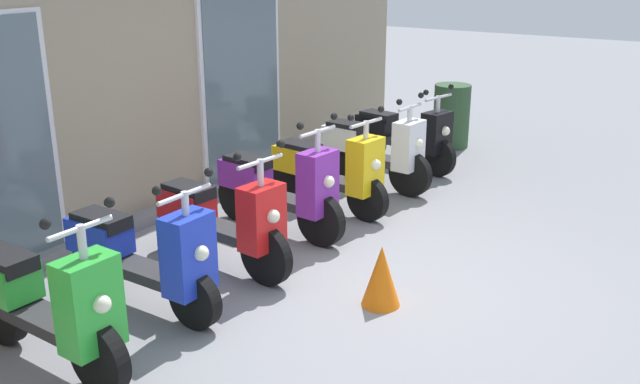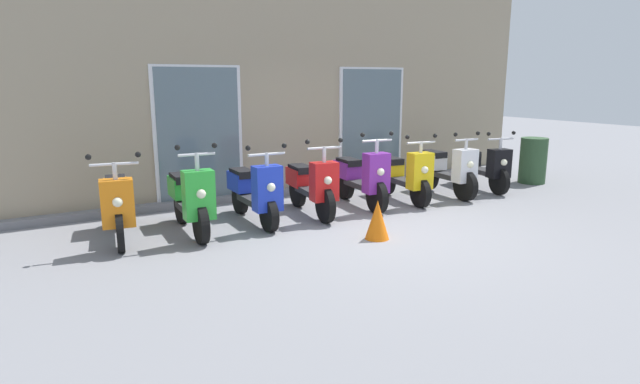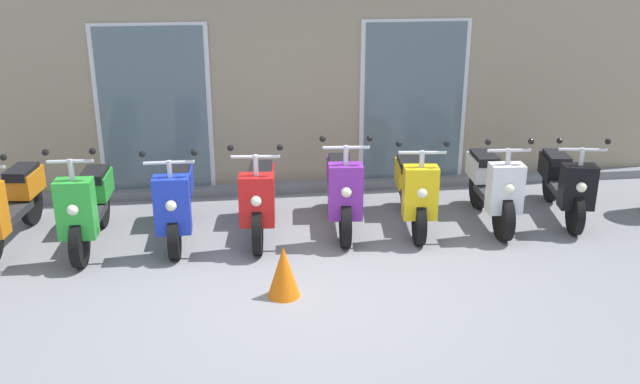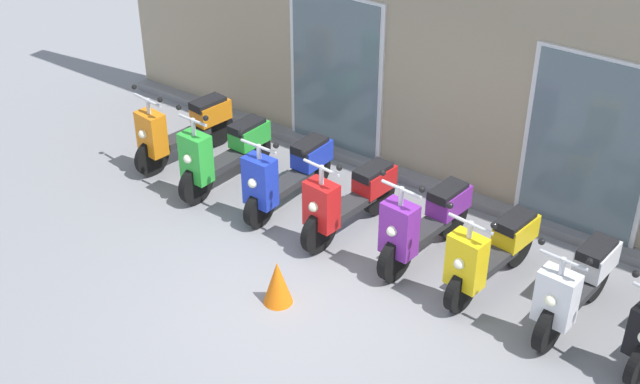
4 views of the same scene
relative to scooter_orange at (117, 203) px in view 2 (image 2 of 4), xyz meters
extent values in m
plane|color=gray|center=(3.27, -1.46, -0.50)|extent=(40.00, 40.00, 0.00)
cube|color=gray|center=(3.27, 1.56, 1.55)|extent=(11.00, 0.30, 4.09)
cube|color=slate|center=(3.27, 1.31, -0.44)|extent=(11.00, 0.20, 0.12)
cube|color=silver|center=(1.54, 1.39, 0.65)|extent=(1.49, 0.04, 2.30)
cube|color=slate|center=(1.54, 1.37, 0.65)|extent=(1.37, 0.02, 2.22)
cube|color=silver|center=(5.01, 1.39, 0.65)|extent=(1.49, 0.04, 2.30)
cube|color=slate|center=(5.01, 1.37, 0.65)|extent=(1.37, 0.02, 2.22)
cylinder|color=black|center=(-0.07, -0.54, -0.24)|extent=(0.15, 0.52, 0.51)
cylinder|color=black|center=(0.08, 0.59, -0.24)|extent=(0.15, 0.52, 0.51)
cube|color=#2D2D30|center=(0.00, 0.02, -0.14)|extent=(0.35, 0.74, 0.09)
cube|color=orange|center=(-0.07, -0.50, 0.11)|extent=(0.41, 0.29, 0.58)
sphere|color=#F2EFCC|center=(-0.08, -0.63, 0.15)|extent=(0.12, 0.12, 0.12)
cube|color=orange|center=(0.07, 0.49, 0.07)|extent=(0.37, 0.55, 0.28)
cube|color=black|center=(0.06, 0.45, 0.21)|extent=(0.32, 0.51, 0.11)
cylinder|color=silver|center=(-0.07, -0.50, 0.49)|extent=(0.06, 0.06, 0.22)
cylinder|color=silver|center=(-0.07, -0.50, 0.58)|extent=(0.55, 0.11, 0.04)
sphere|color=black|center=(0.20, -0.54, 0.68)|extent=(0.07, 0.07, 0.07)
sphere|color=black|center=(-0.34, -0.47, 0.68)|extent=(0.07, 0.07, 0.07)
cylinder|color=black|center=(0.88, -0.71, -0.24)|extent=(0.13, 0.51, 0.51)
cylinder|color=black|center=(0.93, 0.40, -0.24)|extent=(0.13, 0.51, 0.51)
cube|color=#2D2D30|center=(0.90, -0.15, -0.14)|extent=(0.29, 0.70, 0.09)
cube|color=green|center=(0.88, -0.67, 0.13)|extent=(0.39, 0.26, 0.63)
sphere|color=#F2EFCC|center=(0.88, -0.80, 0.17)|extent=(0.12, 0.12, 0.12)
cube|color=green|center=(0.92, 0.30, 0.06)|extent=(0.32, 0.53, 0.28)
cube|color=black|center=(0.92, 0.26, 0.20)|extent=(0.28, 0.49, 0.11)
cylinder|color=silver|center=(0.88, -0.67, 0.55)|extent=(0.06, 0.06, 0.24)
cylinder|color=silver|center=(0.88, -0.67, 0.65)|extent=(0.46, 0.06, 0.04)
sphere|color=black|center=(1.11, -0.68, 0.75)|extent=(0.07, 0.07, 0.07)
sphere|color=black|center=(0.65, -0.66, 0.75)|extent=(0.07, 0.07, 0.07)
cylinder|color=black|center=(1.86, -0.64, -0.27)|extent=(0.12, 0.46, 0.46)
cylinder|color=black|center=(1.88, 0.50, -0.27)|extent=(0.12, 0.46, 0.46)
cube|color=#2D2D30|center=(1.87, -0.07, -0.17)|extent=(0.27, 0.72, 0.09)
cube|color=#1E38C6|center=(1.86, -0.60, 0.11)|extent=(0.38, 0.25, 0.63)
sphere|color=#F2EFCC|center=(1.86, -0.73, 0.15)|extent=(0.12, 0.12, 0.12)
cube|color=#1E38C6|center=(1.88, 0.40, 0.03)|extent=(0.31, 0.52, 0.28)
cube|color=black|center=(1.88, 0.36, 0.17)|extent=(0.27, 0.48, 0.11)
cylinder|color=silver|center=(1.86, -0.60, 0.50)|extent=(0.06, 0.06, 0.20)
cylinder|color=silver|center=(1.86, -0.60, 0.58)|extent=(0.53, 0.04, 0.04)
sphere|color=black|center=(2.13, -0.61, 0.68)|extent=(0.07, 0.07, 0.07)
sphere|color=black|center=(1.60, -0.60, 0.68)|extent=(0.07, 0.07, 0.07)
cylinder|color=black|center=(2.76, -0.64, -0.23)|extent=(0.15, 0.54, 0.53)
cylinder|color=black|center=(2.87, 0.46, -0.23)|extent=(0.15, 0.54, 0.53)
cube|color=#2D2D30|center=(2.82, -0.09, -0.13)|extent=(0.33, 0.71, 0.09)
cube|color=red|center=(2.76, -0.60, 0.11)|extent=(0.40, 0.28, 0.57)
sphere|color=#F2EFCC|center=(2.75, -0.73, 0.15)|extent=(0.12, 0.12, 0.12)
cube|color=red|center=(2.86, 0.36, 0.02)|extent=(0.35, 0.55, 0.28)
cube|color=black|center=(2.86, 0.32, 0.16)|extent=(0.31, 0.50, 0.11)
cylinder|color=silver|center=(2.76, -0.60, 0.50)|extent=(0.06, 0.06, 0.25)
cylinder|color=silver|center=(2.76, -0.60, 0.61)|extent=(0.52, 0.09, 0.04)
sphere|color=black|center=(3.02, -0.63, 0.71)|extent=(0.07, 0.07, 0.07)
sphere|color=black|center=(2.51, -0.58, 0.71)|extent=(0.07, 0.07, 0.07)
cylinder|color=black|center=(3.75, -0.57, -0.23)|extent=(0.16, 0.53, 0.53)
cylinder|color=black|center=(3.85, 0.54, -0.23)|extent=(0.16, 0.53, 0.53)
cube|color=#2D2D30|center=(3.80, -0.02, -0.13)|extent=(0.32, 0.71, 0.09)
cube|color=purple|center=(3.75, -0.53, 0.14)|extent=(0.40, 0.27, 0.63)
sphere|color=#F2EFCC|center=(3.74, -0.66, 0.18)|extent=(0.12, 0.12, 0.12)
cube|color=purple|center=(3.84, 0.44, 0.05)|extent=(0.35, 0.55, 0.28)
cube|color=black|center=(3.84, 0.40, 0.19)|extent=(0.30, 0.50, 0.11)
cylinder|color=silver|center=(3.75, -0.53, 0.55)|extent=(0.06, 0.06, 0.23)
cylinder|color=silver|center=(3.75, -0.53, 0.65)|extent=(0.51, 0.08, 0.04)
sphere|color=black|center=(4.00, -0.55, 0.75)|extent=(0.07, 0.07, 0.07)
sphere|color=black|center=(3.50, -0.51, 0.75)|extent=(0.07, 0.07, 0.07)
cylinder|color=black|center=(4.59, -0.62, -0.25)|extent=(0.16, 0.50, 0.49)
cylinder|color=black|center=(4.72, 0.48, -0.25)|extent=(0.16, 0.50, 0.49)
cube|color=#2D2D30|center=(4.65, -0.07, -0.15)|extent=(0.34, 0.71, 0.09)
cube|color=yellow|center=(4.59, -0.58, 0.11)|extent=(0.41, 0.28, 0.60)
sphere|color=#F2EFCC|center=(4.58, -0.71, 0.15)|extent=(0.12, 0.12, 0.12)
cube|color=yellow|center=(4.71, 0.38, 0.01)|extent=(0.36, 0.55, 0.28)
cube|color=black|center=(4.70, 0.34, 0.15)|extent=(0.32, 0.51, 0.11)
cylinder|color=silver|center=(4.59, -0.58, 0.49)|extent=(0.06, 0.06, 0.21)
cylinder|color=silver|center=(4.59, -0.58, 0.57)|extent=(0.53, 0.10, 0.04)
sphere|color=black|center=(4.85, -0.61, 0.67)|extent=(0.07, 0.07, 0.07)
sphere|color=black|center=(4.33, -0.55, 0.67)|extent=(0.07, 0.07, 0.07)
cylinder|color=black|center=(5.58, -0.64, -0.23)|extent=(0.15, 0.54, 0.53)
cylinder|color=black|center=(5.65, 0.41, -0.23)|extent=(0.15, 0.54, 0.53)
cube|color=#2D2D30|center=(5.61, -0.12, -0.13)|extent=(0.31, 0.67, 0.09)
cube|color=white|center=(5.58, -0.60, 0.12)|extent=(0.40, 0.27, 0.57)
sphere|color=#F2EFCC|center=(5.57, -0.73, 0.16)|extent=(0.12, 0.12, 0.12)
cube|color=white|center=(5.64, 0.31, 0.07)|extent=(0.34, 0.54, 0.28)
cube|color=black|center=(5.64, 0.27, 0.21)|extent=(0.29, 0.50, 0.11)
cylinder|color=silver|center=(5.58, -0.60, 0.48)|extent=(0.06, 0.06, 0.20)
cylinder|color=silver|center=(5.58, -0.60, 0.56)|extent=(0.49, 0.07, 0.04)
sphere|color=black|center=(5.82, -0.62, 0.66)|extent=(0.07, 0.07, 0.07)
sphere|color=black|center=(5.34, -0.58, 0.66)|extent=(0.07, 0.07, 0.07)
cylinder|color=black|center=(6.47, -0.59, -0.24)|extent=(0.18, 0.51, 0.51)
cylinder|color=black|center=(6.68, 0.52, -0.24)|extent=(0.18, 0.51, 0.51)
cube|color=#2D2D30|center=(6.58, -0.04, -0.14)|extent=(0.39, 0.73, 0.09)
cube|color=black|center=(6.48, -0.55, 0.08)|extent=(0.42, 0.31, 0.52)
sphere|color=#F2EFCC|center=(6.46, -0.68, 0.12)|extent=(0.12, 0.12, 0.12)
cube|color=black|center=(6.66, 0.42, 0.00)|extent=(0.39, 0.57, 0.28)
cube|color=black|center=(6.66, 0.38, 0.14)|extent=(0.35, 0.52, 0.11)
cylinder|color=silver|center=(6.48, -0.55, 0.43)|extent=(0.06, 0.06, 0.23)
cylinder|color=silver|center=(6.48, -0.55, 0.52)|extent=(0.54, 0.14, 0.04)
sphere|color=black|center=(6.74, -0.60, 0.62)|extent=(0.07, 0.07, 0.07)
sphere|color=black|center=(6.22, -0.50, 0.62)|extent=(0.07, 0.07, 0.07)
cone|color=orange|center=(2.96, -1.66, -0.24)|extent=(0.32, 0.32, 0.52)
cylinder|color=#2D4C2D|center=(7.95, -0.13, -0.04)|extent=(0.53, 0.53, 0.92)
camera|label=1|loc=(-1.74, -4.11, 2.26)|focal=40.17mm
camera|label=2|loc=(-0.96, -6.97, 1.56)|focal=28.99mm
camera|label=3|loc=(2.50, -7.71, 2.76)|focal=39.17mm
camera|label=4|loc=(7.51, -7.12, 5.30)|focal=47.47mm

